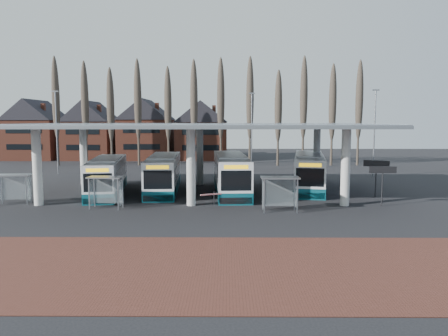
{
  "coord_description": "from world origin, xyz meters",
  "views": [
    {
      "loc": [
        2.83,
        -31.16,
        6.67
      ],
      "look_at": [
        2.54,
        7.0,
        2.45
      ],
      "focal_mm": 35.0,
      "sensor_mm": 36.0,
      "label": 1
    }
  ],
  "objects_px": {
    "bus_0": "(107,176)",
    "shelter_2": "(280,186)",
    "bus_3": "(309,172)",
    "shelter_0": "(14,182)",
    "bus_1": "(164,174)",
    "shelter_1": "(106,185)",
    "bus_2": "(231,174)"
  },
  "relations": [
    {
      "from": "bus_0",
      "to": "shelter_1",
      "type": "relative_size",
      "value": 4.4
    },
    {
      "from": "bus_0",
      "to": "bus_2",
      "type": "distance_m",
      "value": 11.3
    },
    {
      "from": "shelter_0",
      "to": "shelter_2",
      "type": "height_order",
      "value": "shelter_2"
    },
    {
      "from": "bus_3",
      "to": "bus_1",
      "type": "bearing_deg",
      "value": -164.65
    },
    {
      "from": "bus_1",
      "to": "shelter_0",
      "type": "xyz_separation_m",
      "value": [
        -10.94,
        -6.68,
        0.14
      ]
    },
    {
      "from": "bus_2",
      "to": "shelter_2",
      "type": "relative_size",
      "value": 4.66
    },
    {
      "from": "shelter_0",
      "to": "shelter_2",
      "type": "distance_m",
      "value": 20.94
    },
    {
      "from": "shelter_1",
      "to": "shelter_2",
      "type": "xyz_separation_m",
      "value": [
        12.99,
        -1.11,
        0.1
      ]
    },
    {
      "from": "shelter_0",
      "to": "shelter_2",
      "type": "xyz_separation_m",
      "value": [
        20.77,
        -2.67,
        0.13
      ]
    },
    {
      "from": "shelter_0",
      "to": "shelter_2",
      "type": "bearing_deg",
      "value": -15.32
    },
    {
      "from": "bus_0",
      "to": "bus_1",
      "type": "height_order",
      "value": "bus_1"
    },
    {
      "from": "bus_1",
      "to": "shelter_1",
      "type": "bearing_deg",
      "value": -114.69
    },
    {
      "from": "bus_3",
      "to": "shelter_2",
      "type": "distance_m",
      "value": 11.46
    },
    {
      "from": "bus_1",
      "to": "bus_0",
      "type": "bearing_deg",
      "value": -167.94
    },
    {
      "from": "shelter_1",
      "to": "bus_2",
      "type": "bearing_deg",
      "value": 43.4
    },
    {
      "from": "shelter_0",
      "to": "shelter_1",
      "type": "distance_m",
      "value": 7.94
    },
    {
      "from": "shelter_1",
      "to": "shelter_2",
      "type": "bearing_deg",
      "value": 0.39
    },
    {
      "from": "shelter_0",
      "to": "shelter_1",
      "type": "relative_size",
      "value": 1.0
    },
    {
      "from": "bus_2",
      "to": "shelter_1",
      "type": "height_order",
      "value": "bus_2"
    },
    {
      "from": "bus_3",
      "to": "bus_0",
      "type": "bearing_deg",
      "value": -161.87
    },
    {
      "from": "shelter_2",
      "to": "bus_3",
      "type": "bearing_deg",
      "value": 68.24
    },
    {
      "from": "bus_1",
      "to": "shelter_2",
      "type": "height_order",
      "value": "bus_1"
    },
    {
      "from": "bus_0",
      "to": "shelter_2",
      "type": "distance_m",
      "value": 16.8
    },
    {
      "from": "bus_1",
      "to": "shelter_1",
      "type": "distance_m",
      "value": 8.83
    },
    {
      "from": "bus_0",
      "to": "shelter_2",
      "type": "height_order",
      "value": "bus_0"
    },
    {
      "from": "bus_3",
      "to": "shelter_1",
      "type": "relative_size",
      "value": 4.67
    },
    {
      "from": "bus_0",
      "to": "bus_1",
      "type": "xyz_separation_m",
      "value": [
        4.96,
        1.41,
        0.06
      ]
    },
    {
      "from": "bus_2",
      "to": "bus_3",
      "type": "xyz_separation_m",
      "value": [
        7.65,
        2.15,
        -0.05
      ]
    },
    {
      "from": "bus_0",
      "to": "bus_3",
      "type": "bearing_deg",
      "value": -0.07
    },
    {
      "from": "bus_1",
      "to": "shelter_2",
      "type": "bearing_deg",
      "value": -47.32
    },
    {
      "from": "bus_0",
      "to": "bus_3",
      "type": "height_order",
      "value": "bus_3"
    },
    {
      "from": "shelter_1",
      "to": "bus_1",
      "type": "bearing_deg",
      "value": 74.36
    }
  ]
}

